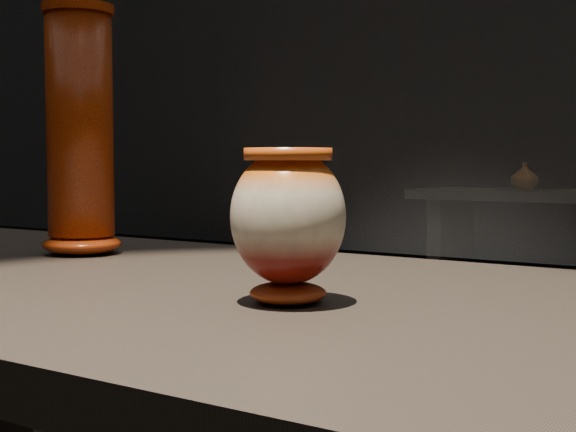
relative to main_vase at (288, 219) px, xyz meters
name	(u,v)px	position (x,y,z in m)	size (l,w,h in m)	color
main_vase	(288,219)	(0.00, 0.00, 0.00)	(0.17, 0.17, 0.17)	#691009
tall_vase	(80,135)	(-0.55, 0.20, 0.11)	(0.17, 0.17, 0.42)	#BD3A0C
back_vase_left	(524,176)	(-0.81, 3.52, -0.02)	(0.14, 0.14, 0.15)	brown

